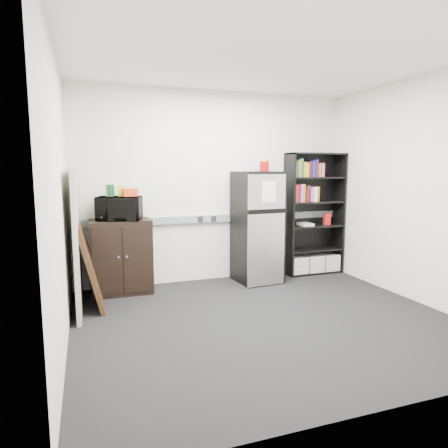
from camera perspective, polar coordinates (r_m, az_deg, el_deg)
name	(u,v)px	position (r m, az deg, el deg)	size (l,w,h in m)	color
floor	(266,320)	(4.45, 6.02, -13.42)	(4.00, 4.00, 0.00)	black
wall_back	(216,187)	(5.78, -1.20, 5.27)	(4.00, 0.02, 2.70)	silver
wall_right	(420,191)	(5.33, 26.17, 4.25)	(0.02, 3.50, 2.70)	silver
wall_left	(59,199)	(3.76, -22.49, 3.27)	(0.02, 3.50, 2.70)	silver
ceiling	(270,58)	(4.29, 6.58, 22.52)	(4.00, 3.50, 0.02)	white
electrical_raceway	(216,218)	(5.79, -1.10, 0.80)	(3.92, 0.05, 0.10)	slate
wall_note	(192,173)	(5.67, -4.58, 7.22)	(0.14, 0.00, 0.10)	white
bookshelf	(314,215)	(6.30, 12.71, 1.30)	(0.90, 0.34, 1.85)	black
cubicle_partition	(77,239)	(4.89, -20.29, -2.04)	(0.06, 1.30, 1.62)	#A0998D
cabinet	(121,256)	(5.38, -14.50, -4.51)	(0.77, 0.51, 0.96)	black
microwave	(119,208)	(5.27, -14.72, 2.18)	(0.54, 0.37, 0.30)	black
snack_box_a	(109,191)	(5.28, -16.13, 4.60)	(0.07, 0.05, 0.15)	#245B1A
snack_box_b	(111,191)	(5.28, -15.87, 4.61)	(0.07, 0.05, 0.15)	#0B3315
snack_box_c	(121,191)	(5.29, -14.56, 4.61)	(0.07, 0.05, 0.14)	gold
snack_bag	(130,192)	(5.25, -13.27, 4.41)	(0.18, 0.10, 0.10)	red
refrigerator	(258,227)	(5.71, 4.81, -0.45)	(0.64, 0.67, 1.58)	black
coffee_can	(264,165)	(5.84, 5.79, 8.38)	(0.13, 0.13, 0.18)	#9E070C
framed_poster	(90,265)	(4.93, -18.59, -5.53)	(0.27, 0.78, 0.99)	black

